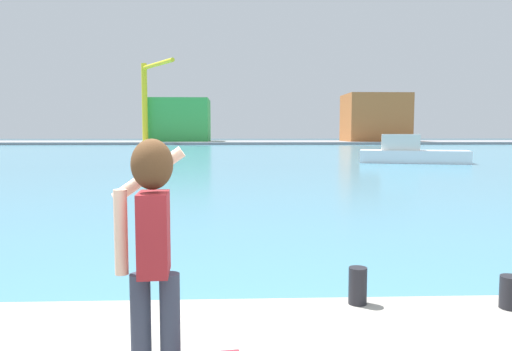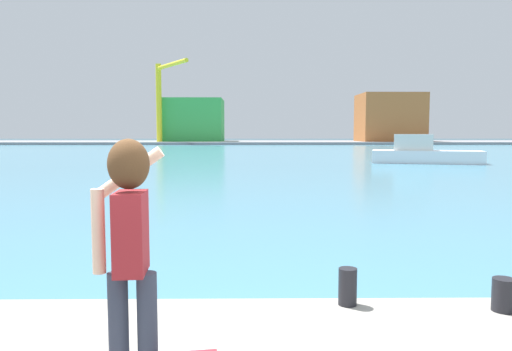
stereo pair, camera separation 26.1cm
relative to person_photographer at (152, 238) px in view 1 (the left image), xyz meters
The scene contains 10 objects.
ground_plane 49.86m from the person_photographer, 89.37° to the left, with size 220.00×220.00×0.00m, color #334751.
harbor_water 51.86m from the person_photographer, 89.39° to the left, with size 140.00×100.00×0.02m, color teal.
far_shore_dock 91.84m from the person_photographer, 89.66° to the left, with size 140.00×20.00×0.46m, color gray.
person_photographer is the anchor object (origin of this frame).
harbor_bollard 2.60m from the person_photographer, 41.70° to the left, with size 0.19×0.19×0.39m, color black.
harbor_bollard_2 3.75m from the person_photographer, 23.23° to the left, with size 0.22×0.22×0.33m, color black.
boat_moored 34.59m from the person_photographer, 67.47° to the left, with size 7.90×4.30×2.07m.
warehouse_left 93.64m from the person_photographer, 96.29° to the left, with size 11.59×10.75×8.08m, color green.
warehouse_right 94.76m from the person_photographer, 73.22° to the left, with size 11.49×10.14×8.95m, color #B26633.
port_crane 86.76m from the person_photographer, 99.79° to the left, with size 7.20×11.09×13.96m.
Camera 1 is at (0.02, -3.15, 2.27)m, focal length 34.63 mm.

